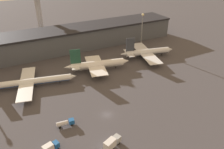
{
  "coord_description": "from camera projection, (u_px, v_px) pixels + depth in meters",
  "views": [
    {
      "loc": [
        -32.35,
        -67.02,
        61.74
      ],
      "look_at": [
        13.59,
        21.3,
        6.0
      ],
      "focal_mm": 35.0,
      "sensor_mm": 36.0,
      "label": 1
    }
  ],
  "objects": [
    {
      "name": "ground",
      "position": [
        107.0,
        115.0,
        95.07
      ],
      "size": [
        600.0,
        600.0,
        0.0
      ],
      "primitive_type": "plane",
      "color": "#423F44"
    },
    {
      "name": "terminal_building",
      "position": [
        56.0,
        41.0,
        153.02
      ],
      "size": [
        181.75,
        23.64,
        15.27
      ],
      "color": "#4C515B",
      "rests_on": "ground"
    },
    {
      "name": "airplane_0",
      "position": [
        30.0,
        82.0,
        113.52
      ],
      "size": [
        47.7,
        35.36,
        10.88
      ],
      "rotation": [
        0.0,
        0.0,
        -0.23
      ],
      "color": "white",
      "rests_on": "ground"
    },
    {
      "name": "airplane_1",
      "position": [
        97.0,
        65.0,
        129.09
      ],
      "size": [
        39.19,
        28.33,
        14.72
      ],
      "rotation": [
        0.0,
        0.0,
        -0.23
      ],
      "color": "white",
      "rests_on": "ground"
    },
    {
      "name": "airplane_2",
      "position": [
        147.0,
        52.0,
        145.8
      ],
      "size": [
        37.47,
        37.01,
        14.59
      ],
      "rotation": [
        0.0,
        0.0,
        -0.23
      ],
      "color": "silver",
      "rests_on": "ground"
    },
    {
      "name": "service_vehicle_0",
      "position": [
        112.0,
        143.0,
        78.24
      ],
      "size": [
        7.73,
        5.07,
        3.92
      ],
      "rotation": [
        0.0,
        0.0,
        0.38
      ],
      "color": "#9EA3A8",
      "rests_on": "ground"
    },
    {
      "name": "service_vehicle_2",
      "position": [
        65.0,
        123.0,
        88.11
      ],
      "size": [
        7.37,
        2.74,
        2.61
      ],
      "rotation": [
        0.0,
        0.0,
        -0.1
      ],
      "color": "#195199",
      "rests_on": "ground"
    },
    {
      "name": "service_vehicle_3",
      "position": [
        50.0,
        147.0,
        76.51
      ],
      "size": [
        6.21,
        3.9,
        3.63
      ],
      "rotation": [
        0.0,
        0.0,
        0.3
      ],
      "color": "#195199",
      "rests_on": "ground"
    },
    {
      "name": "lamp_post_1",
      "position": [
        142.0,
        26.0,
        156.26
      ],
      "size": [
        1.8,
        1.8,
        24.72
      ],
      "color": "slate",
      "rests_on": "ground"
    },
    {
      "name": "control_tower",
      "position": [
        38.0,
        8.0,
        174.64
      ],
      "size": [
        9.0,
        9.0,
        39.76
      ],
      "color": "#99999E",
      "rests_on": "ground"
    }
  ]
}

